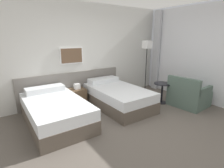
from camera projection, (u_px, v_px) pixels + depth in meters
ground_plane at (142, 130)px, 3.48m from camera, size 16.00×16.00×0.00m
wall_headboard at (86, 55)px, 4.94m from camera, size 10.00×0.10×2.70m
wall_window at (216, 55)px, 4.53m from camera, size 0.21×4.76×2.70m
bed_near_door at (55, 111)px, 3.71m from camera, size 1.10×1.91×0.64m
bed_near_window at (117, 97)px, 4.61m from camera, size 1.10×1.91×0.64m
nightstand at (78, 96)px, 4.73m from camera, size 0.39×0.39×0.59m
floor_lamp at (147, 50)px, 5.42m from camera, size 0.24×0.24×1.68m
side_table at (162, 89)px, 4.83m from camera, size 0.46×0.46×0.57m
armchair at (188, 96)px, 4.66m from camera, size 0.88×0.92×0.82m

